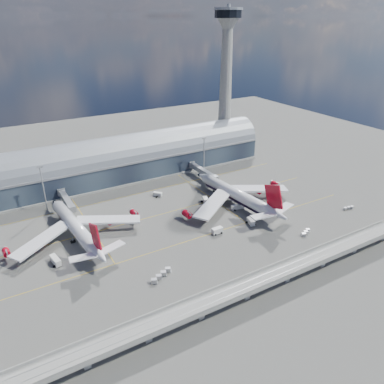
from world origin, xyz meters
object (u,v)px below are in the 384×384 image
service_truck_0 (56,260)px  floodlight_mast_left (43,188)px  cargo_train_1 (306,233)px  cargo_train_2 (348,208)px  airliner_left (77,228)px  service_truck_1 (217,231)px  service_truck_5 (158,194)px  control_tower (226,85)px  cargo_train_0 (161,275)px  service_truck_3 (251,222)px  floodlight_mast_right (204,155)px  service_truck_4 (206,200)px  airliner_right (237,195)px  service_truck_2 (237,207)px

service_truck_0 → floodlight_mast_left: bearing=73.2°
cargo_train_1 → cargo_train_2: 39.80m
airliner_left → service_truck_1: (59.54, -29.11, -4.34)m
airliner_left → service_truck_5: bearing=18.8°
service_truck_1 → control_tower: bearing=-36.5°
cargo_train_0 → cargo_train_1: (75.05, -5.44, -0.16)m
service_truck_3 → floodlight_mast_left: bearing=157.4°
airliner_left → service_truck_3: (79.32, -30.20, -4.47)m
service_truck_5 → floodlight_mast_right: bearing=-20.9°
service_truck_4 → cargo_train_2: (63.34, -45.88, -0.80)m
service_truck_1 → cargo_train_0: bearing=113.0°
airliner_right → service_truck_2: 7.02m
service_truck_0 → cargo_train_1: service_truck_0 is taller
service_truck_1 → service_truck_2: service_truck_1 is taller
floodlight_mast_left → airliner_left: 38.62m
floodlight_mast_left → airliner_right: floodlight_mast_left is taller
floodlight_mast_right → service_truck_5: floodlight_mast_right is taller
floodlight_mast_right → cargo_train_0: floodlight_mast_right is taller
floodlight_mast_left → floodlight_mast_right: (100.00, 0.00, 0.00)m
floodlight_mast_left → service_truck_2: 104.08m
service_truck_2 → service_truck_3: service_truck_3 is taller
control_tower → service_truck_3: (-48.96, -95.44, -50.20)m
cargo_train_0 → service_truck_3: bearing=-50.1°
service_truck_5 → cargo_train_0: size_ratio=0.47×
control_tower → airliner_left: size_ratio=1.52×
service_truck_2 → floodlight_mast_left: bearing=70.9°
airliner_right → floodlight_mast_right: bearing=75.9°
service_truck_4 → service_truck_0: bearing=-151.4°
service_truck_3 → cargo_train_0: 60.12m
service_truck_4 → cargo_train_0: bearing=-119.2°
cargo_train_2 → control_tower: bearing=-5.3°
service_truck_2 → service_truck_3: size_ratio=1.21×
airliner_left → floodlight_mast_right: bearing=16.9°
floodlight_mast_left → service_truck_3: size_ratio=4.14×
cargo_train_1 → cargo_train_2: cargo_train_1 is taller
control_tower → airliner_right: 97.02m
cargo_train_0 → cargo_train_2: cargo_train_0 is taller
control_tower → floodlight_mast_left: (-135.00, -28.00, -38.00)m
airliner_left → service_truck_1: airliner_left is taller
service_truck_3 → service_truck_4: bearing=118.2°
service_truck_0 → cargo_train_2: service_truck_0 is taller
floodlight_mast_left → service_truck_1: size_ratio=4.78×
cargo_train_0 → service_truck_4: bearing=-22.3°
control_tower → service_truck_1: 127.02m
floodlight_mast_right → service_truck_3: size_ratio=4.14×
airliner_left → cargo_train_1: bearing=-32.9°
airliner_right → service_truck_2: (-2.72, -4.62, -4.53)m
airliner_right → service_truck_1: bearing=-147.9°
floodlight_mast_left → service_truck_0: floodlight_mast_left is taller
airliner_right → cargo_train_2: 61.10m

